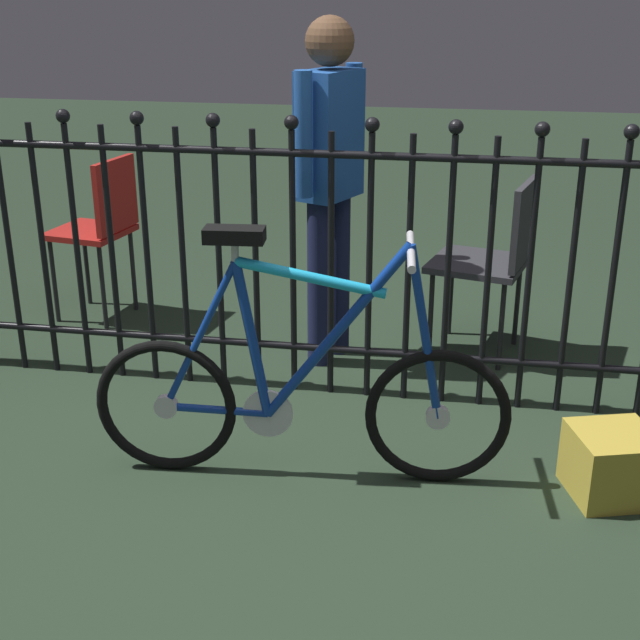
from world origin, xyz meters
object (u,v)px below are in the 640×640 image
at_px(bicycle, 299,393).
at_px(chair_charcoal, 496,252).
at_px(person_visitor, 329,166).
at_px(chair_red, 101,222).
at_px(display_crate, 612,464).

distance_m(bicycle, chair_charcoal, 1.42).
height_order(chair_charcoal, person_visitor, person_visitor).
bearing_deg(bicycle, chair_red, 133.82).
bearing_deg(bicycle, person_visitor, 94.26).
bearing_deg(chair_red, chair_charcoal, -3.80).
relative_size(chair_red, display_crate, 3.12).
distance_m(bicycle, person_visitor, 1.22).
height_order(chair_charcoal, display_crate, chair_charcoal).
bearing_deg(display_crate, person_visitor, 139.29).
distance_m(chair_charcoal, chair_red, 1.99).
height_order(bicycle, display_crate, bicycle).
xyz_separation_m(chair_charcoal, chair_red, (-1.99, 0.13, 0.01)).
bearing_deg(chair_red, bicycle, -46.18).
bearing_deg(display_crate, chair_charcoal, 109.28).
relative_size(chair_charcoal, chair_red, 0.99).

